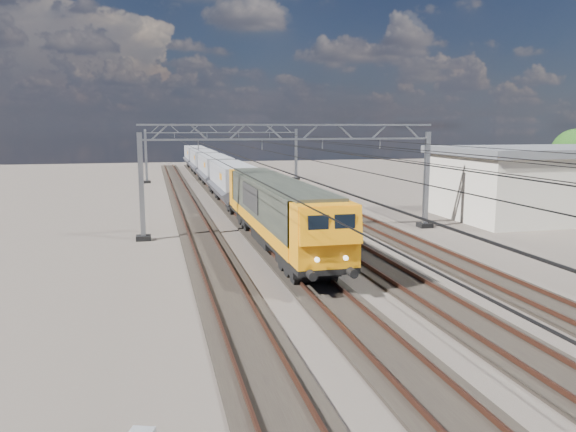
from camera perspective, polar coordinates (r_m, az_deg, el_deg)
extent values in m
plane|color=#2B2620|center=(33.11, 2.14, -3.05)|extent=(160.00, 160.00, 0.00)
cube|color=black|center=(32.02, -8.26, -3.45)|extent=(2.60, 140.00, 0.12)
cube|color=brown|center=(31.93, -9.56, -3.22)|extent=(0.08, 140.00, 0.16)
cube|color=brown|center=(32.06, -6.99, -3.11)|extent=(0.08, 140.00, 0.16)
cube|color=black|center=(32.62, -1.24, -3.12)|extent=(2.60, 140.00, 0.12)
cube|color=brown|center=(32.44, -2.49, -2.91)|extent=(0.08, 140.00, 0.16)
cube|color=brown|center=(32.74, -0.01, -2.79)|extent=(0.08, 140.00, 0.16)
cube|color=black|center=(33.68, 5.43, -2.77)|extent=(2.60, 140.00, 0.12)
cube|color=brown|center=(33.43, 4.26, -2.56)|extent=(0.08, 140.00, 0.16)
cube|color=brown|center=(33.89, 6.58, -2.44)|extent=(0.08, 140.00, 0.16)
cube|color=black|center=(35.17, 11.60, -2.41)|extent=(2.60, 140.00, 0.12)
cube|color=brown|center=(34.84, 10.54, -2.21)|extent=(0.08, 140.00, 0.16)
cube|color=brown|center=(35.45, 12.67, -2.09)|extent=(0.08, 140.00, 0.16)
cube|color=gray|center=(35.34, -14.67, 2.85)|extent=(0.30, 0.30, 6.60)
cube|color=gray|center=(39.80, 13.88, 3.56)|extent=(0.30, 0.30, 6.60)
cube|color=black|center=(35.80, -14.47, -2.16)|extent=(0.90, 0.90, 0.30)
cube|color=black|center=(40.21, 13.71, -0.91)|extent=(0.90, 0.90, 0.30)
cube|color=gray|center=(36.23, 0.47, 9.24)|extent=(19.30, 0.18, 0.12)
cube|color=gray|center=(36.24, 0.47, 7.82)|extent=(19.30, 0.18, 0.12)
cube|color=gray|center=(35.14, -12.93, 8.28)|extent=(1.03, 0.10, 0.94)
cube|color=gray|center=(35.26, -9.03, 8.40)|extent=(1.03, 0.10, 0.94)
cube|color=gray|center=(35.53, -5.17, 8.48)|extent=(1.03, 0.10, 0.94)
cube|color=gray|center=(35.96, -1.38, 8.52)|extent=(1.03, 0.10, 0.94)
cube|color=gray|center=(36.54, 2.30, 8.53)|extent=(1.03, 0.10, 0.94)
cube|color=gray|center=(37.26, 5.85, 8.50)|extent=(1.03, 0.10, 0.94)
cube|color=gray|center=(38.11, 9.26, 8.44)|extent=(1.03, 0.10, 0.94)
cube|color=gray|center=(39.09, 12.50, 8.36)|extent=(1.03, 0.10, 0.94)
cube|color=gray|center=(35.27, -9.10, 7.14)|extent=(0.06, 0.06, 0.65)
cube|color=gray|center=(35.81, -2.66, 7.27)|extent=(0.06, 0.06, 0.65)
cube|color=gray|center=(36.78, 3.52, 7.32)|extent=(0.06, 0.06, 0.65)
cube|color=gray|center=(38.15, 9.32, 7.28)|extent=(0.06, 0.06, 0.65)
cube|color=gray|center=(71.24, -14.23, 5.90)|extent=(0.30, 0.30, 6.60)
cube|color=gray|center=(73.55, 0.82, 6.27)|extent=(0.30, 0.30, 6.60)
cube|color=black|center=(71.47, -14.13, 3.38)|extent=(0.90, 0.90, 0.30)
cube|color=black|center=(73.77, 0.82, 3.83)|extent=(0.90, 0.90, 0.30)
cube|color=gray|center=(71.68, -6.64, 9.14)|extent=(19.30, 0.18, 0.12)
cube|color=gray|center=(71.69, -6.63, 8.42)|extent=(19.30, 0.18, 0.12)
cube|color=gray|center=(71.14, -13.37, 8.59)|extent=(1.03, 0.10, 0.94)
cube|color=gray|center=(71.20, -11.43, 8.66)|extent=(1.03, 0.10, 0.94)
cube|color=gray|center=(71.33, -9.51, 8.71)|extent=(1.03, 0.10, 0.94)
cube|color=gray|center=(71.55, -7.59, 8.76)|extent=(1.03, 0.10, 0.94)
cube|color=gray|center=(71.84, -5.68, 8.79)|extent=(1.03, 0.10, 0.94)
cube|color=gray|center=(72.21, -3.79, 8.82)|extent=(1.03, 0.10, 0.94)
cube|color=gray|center=(72.65, -1.93, 8.84)|extent=(1.03, 0.10, 0.94)
cube|color=gray|center=(73.17, -0.08, 8.84)|extent=(1.03, 0.10, 0.94)
cube|color=gray|center=(71.20, -11.46, 8.03)|extent=(0.06, 0.06, 0.65)
cube|color=gray|center=(71.47, -8.23, 8.12)|extent=(0.06, 0.06, 0.65)
cube|color=gray|center=(71.96, -5.02, 8.19)|extent=(0.06, 0.06, 0.65)
cube|color=gray|center=(72.67, -1.87, 8.23)|extent=(0.06, 0.06, 0.65)
cylinder|color=black|center=(39.27, -9.56, 6.85)|extent=(0.03, 140.00, 0.03)
cylinder|color=black|center=(39.25, -9.58, 7.58)|extent=(0.03, 140.00, 0.03)
cylinder|color=black|center=(39.75, -3.76, 6.98)|extent=(0.03, 140.00, 0.03)
cylinder|color=black|center=(39.74, -3.77, 7.70)|extent=(0.03, 140.00, 0.03)
cylinder|color=black|center=(40.63, 1.84, 7.04)|extent=(0.03, 140.00, 0.03)
cylinder|color=black|center=(40.62, 1.85, 7.75)|extent=(0.03, 140.00, 0.03)
cylinder|color=black|center=(41.87, 7.17, 7.04)|extent=(0.03, 140.00, 0.03)
cylinder|color=black|center=(41.86, 7.18, 7.72)|extent=(0.03, 140.00, 0.03)
cube|color=black|center=(26.16, 1.90, -4.66)|extent=(2.20, 3.60, 0.60)
cube|color=black|center=(38.59, -3.26, -0.17)|extent=(2.20, 3.60, 0.60)
cube|color=black|center=(32.25, -1.19, -1.33)|extent=(2.65, 20.00, 0.25)
cube|color=black|center=(32.32, -1.18, -1.99)|extent=(2.20, 4.50, 0.75)
cube|color=#242922|center=(32.02, -1.19, 1.17)|extent=(2.65, 17.00, 2.60)
cube|color=orange|center=(31.91, -3.55, -0.69)|extent=(0.04, 17.00, 0.60)
cube|color=orange|center=(32.48, 1.13, -0.50)|extent=(0.04, 17.00, 0.60)
cube|color=black|center=(32.69, -3.90, 1.94)|extent=(0.05, 5.00, 1.40)
cube|color=black|center=(33.25, 0.71, 2.08)|extent=(0.05, 5.00, 1.40)
cube|color=#242922|center=(31.86, -1.20, 3.61)|extent=(2.25, 18.00, 0.15)
cube|color=orange|center=(23.33, 3.63, -1.84)|extent=(2.65, 1.80, 2.60)
cube|color=orange|center=(22.35, 4.36, -1.04)|extent=(2.60, 0.46, 1.52)
cube|color=black|center=(22.08, 3.09, -0.89)|extent=(0.85, 0.08, 0.75)
cube|color=black|center=(22.41, 5.78, -0.77)|extent=(0.85, 0.08, 0.75)
cylinder|color=black|center=(22.29, 2.41, -6.05)|extent=(0.36, 0.50, 0.36)
cylinder|color=black|center=(22.81, 6.54, -5.75)|extent=(0.36, 0.50, 0.36)
cylinder|color=white|center=(22.30, 2.97, -4.46)|extent=(0.20, 0.08, 0.20)
cylinder|color=white|center=(22.67, 5.89, -4.27)|extent=(0.20, 0.08, 0.20)
cube|color=orange|center=(40.89, -3.95, 2.89)|extent=(2.65, 1.80, 2.60)
cube|color=orange|center=(41.77, -4.17, 3.71)|extent=(2.60, 0.46, 1.52)
cube|color=black|center=(41.77, -4.94, 3.84)|extent=(0.85, 0.08, 0.75)
cube|color=black|center=(41.95, -3.46, 3.88)|extent=(0.85, 0.08, 0.75)
cylinder|color=black|center=(42.10, -5.34, 1.14)|extent=(0.36, 0.50, 0.36)
cylinder|color=black|center=(42.38, -3.07, 1.21)|extent=(0.36, 0.50, 0.36)
cylinder|color=white|center=(41.96, -5.00, 1.94)|extent=(0.20, 0.08, 0.20)
cylinder|color=white|center=(42.16, -3.38, 1.99)|extent=(0.20, 0.08, 0.20)
cube|color=black|center=(45.13, -4.80, 1.13)|extent=(2.20, 2.60, 0.55)
cube|color=black|center=(53.97, -6.28, 2.42)|extent=(2.20, 2.60, 0.55)
cube|color=black|center=(49.50, -5.61, 2.25)|extent=(2.40, 13.00, 0.20)
cube|color=gray|center=(49.32, -5.64, 4.23)|extent=(2.80, 12.00, 1.80)
cube|color=#4A4C52|center=(49.32, -6.71, 2.75)|extent=(1.48, 12.00, 1.36)
cube|color=#4A4C52|center=(49.58, -4.53, 2.82)|extent=(1.48, 12.00, 1.36)
cube|color=orange|center=(46.17, -6.87, 4.00)|extent=(0.04, 1.20, 0.50)
cube|color=black|center=(59.10, -6.93, 2.99)|extent=(2.20, 2.60, 0.55)
cube|color=black|center=(68.00, -7.83, 3.77)|extent=(2.20, 2.60, 0.55)
cube|color=black|center=(63.51, -7.41, 3.73)|extent=(2.40, 13.00, 0.20)
cube|color=gray|center=(63.37, -7.45, 5.28)|extent=(2.80, 12.00, 1.80)
cube|color=#4A4C52|center=(63.37, -8.28, 4.13)|extent=(1.48, 12.00, 1.36)
cube|color=#4A4C52|center=(63.58, -6.57, 4.18)|extent=(1.48, 12.00, 1.36)
cube|color=orange|center=(60.25, -8.48, 5.16)|extent=(0.04, 1.20, 0.50)
cube|color=black|center=(73.16, -8.24, 4.14)|extent=(2.20, 2.60, 0.55)
cube|color=black|center=(82.09, -8.85, 4.66)|extent=(2.20, 2.60, 0.55)
cube|color=black|center=(77.59, -8.57, 4.68)|extent=(2.40, 13.00, 0.20)
cube|color=gray|center=(77.48, -8.60, 5.95)|extent=(2.80, 12.00, 1.80)
cube|color=#4A4C52|center=(77.48, -9.28, 5.01)|extent=(1.48, 12.00, 1.36)
cube|color=#4A4C52|center=(77.65, -7.88, 5.05)|extent=(1.48, 12.00, 1.36)
cube|color=orange|center=(74.38, -9.49, 5.87)|extent=(0.04, 1.20, 0.50)
cube|color=black|center=(87.26, -9.14, 4.91)|extent=(2.20, 2.60, 0.55)
cube|color=black|center=(96.21, -9.57, 5.29)|extent=(2.20, 2.60, 0.55)
cube|color=black|center=(91.71, -9.37, 5.33)|extent=(2.40, 13.00, 0.20)
cube|color=gray|center=(91.62, -9.40, 6.41)|extent=(2.80, 12.00, 1.80)
cube|color=#4A4C52|center=(91.62, -9.97, 5.61)|extent=(1.48, 12.00, 1.36)
cube|color=#4A4C52|center=(91.76, -8.78, 5.65)|extent=(1.48, 12.00, 1.36)
cube|color=orange|center=(88.53, -10.17, 6.36)|extent=(0.04, 1.20, 0.50)
cube|color=beige|center=(48.48, 25.97, 2.79)|extent=(18.00, 10.00, 4.80)
cube|color=slate|center=(48.30, 26.20, 5.97)|extent=(18.60, 10.60, 0.60)
cylinder|color=#362918|center=(59.78, 27.00, 2.98)|extent=(0.70, 0.70, 3.21)
sphere|color=#14360E|center=(59.58, 27.20, 5.75)|extent=(4.50, 4.50, 4.50)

